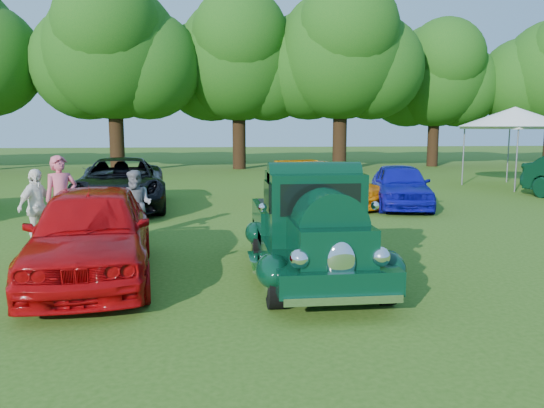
{
  "coord_description": "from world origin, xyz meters",
  "views": [
    {
      "loc": [
        -0.54,
        -7.93,
        2.54
      ],
      "look_at": [
        0.57,
        1.87,
        1.1
      ],
      "focal_mm": 35.0,
      "sensor_mm": 36.0,
      "label": 1
    }
  ],
  "objects": [
    {
      "name": "ground",
      "position": [
        0.0,
        0.0,
        0.0
      ],
      "size": [
        120.0,
        120.0,
        0.0
      ],
      "primitive_type": "plane",
      "color": "#2D5213",
      "rests_on": "ground"
    },
    {
      "name": "hero_pickup",
      "position": [
        1.12,
        0.77,
        0.78
      ],
      "size": [
        2.15,
        4.61,
        1.8
      ],
      "color": "black",
      "rests_on": "ground"
    },
    {
      "name": "red_convertible",
      "position": [
        -2.55,
        1.0,
        0.8
      ],
      "size": [
        2.42,
        4.87,
        1.6
      ],
      "primitive_type": "imported",
      "rotation": [
        0.0,
        0.0,
        0.12
      ],
      "color": "#A10609",
      "rests_on": "ground"
    },
    {
      "name": "back_car_black",
      "position": [
        -3.37,
        8.92,
        0.79
      ],
      "size": [
        3.25,
        5.95,
        1.58
      ],
      "primitive_type": "imported",
      "rotation": [
        0.0,
        0.0,
        0.11
      ],
      "color": "black",
      "rests_on": "ground"
    },
    {
      "name": "back_car_orange",
      "position": [
        3.18,
        9.1,
        0.69
      ],
      "size": [
        3.28,
        5.14,
        1.39
      ],
      "primitive_type": "imported",
      "rotation": [
        0.0,
        0.0,
        0.3
      ],
      "color": "orange",
      "rests_on": "ground"
    },
    {
      "name": "back_car_blue",
      "position": [
        5.4,
        8.21,
        0.7
      ],
      "size": [
        2.47,
        4.35,
        1.39
      ],
      "primitive_type": "imported",
      "rotation": [
        0.0,
        0.0,
        -0.21
      ],
      "color": "#0D0D99",
      "rests_on": "ground"
    },
    {
      "name": "spectator_pink",
      "position": [
        -3.84,
        4.01,
        0.96
      ],
      "size": [
        0.84,
        0.75,
        1.93
      ],
      "primitive_type": "imported",
      "rotation": [
        0.0,
        0.0,
        0.53
      ],
      "color": "#C45065",
      "rests_on": "ground"
    },
    {
      "name": "spectator_grey",
      "position": [
        -2.28,
        4.37,
        0.78
      ],
      "size": [
        0.9,
        0.8,
        1.56
      ],
      "primitive_type": "imported",
      "rotation": [
        0.0,
        0.0,
        -0.31
      ],
      "color": "slate",
      "rests_on": "ground"
    },
    {
      "name": "spectator_white",
      "position": [
        -4.31,
        3.8,
        0.83
      ],
      "size": [
        0.78,
        1.05,
        1.66
      ],
      "primitive_type": "imported",
      "rotation": [
        0.0,
        0.0,
        1.14
      ],
      "color": "white",
      "rests_on": "ground"
    },
    {
      "name": "canopy_tent",
      "position": [
        12.17,
        13.36,
        2.94
      ],
      "size": [
        5.73,
        5.73,
        3.38
      ],
      "rotation": [
        0.0,
        0.0,
        0.33
      ],
      "color": "white",
      "rests_on": "ground"
    },
    {
      "name": "tree_line",
      "position": [
        -2.86,
        23.67,
        6.5
      ],
      "size": [
        61.61,
        9.4,
        10.95
      ],
      "color": "black",
      "rests_on": "ground"
    }
  ]
}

